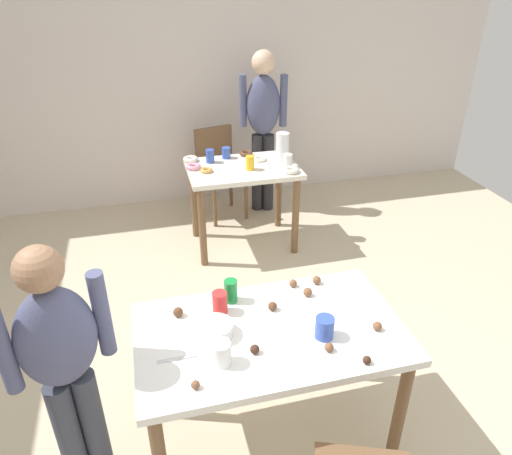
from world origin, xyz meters
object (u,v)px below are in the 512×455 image
Objects in this scene: chair_far_table at (219,167)px; person_adult_far at (263,119)px; dining_table_near at (270,347)px; pitcher_far at (282,147)px; soda_can at (231,291)px; dining_table_far at (243,181)px; mixing_bowl at (215,329)px; person_girl_near at (63,361)px.

chair_far_table is 0.63m from person_adult_far.
pitcher_far reaches higher than dining_table_near.
chair_far_table is at bearing 125.80° from pitcher_far.
person_adult_far is 0.60m from pitcher_far.
person_adult_far reaches higher than soda_can.
dining_table_near is at bearing -104.42° from person_adult_far.
mixing_bowl reaches higher than dining_table_far.
person_adult_far is at bearing 71.22° from soda_can.
dining_table_far is 1.82m from soda_can.
dining_table_far is at bearing 75.18° from soda_can.
person_girl_near reaches higher than chair_far_table.
soda_can reaches higher than dining_table_near.
person_adult_far reaches higher than person_girl_near.
dining_table_near is 7.49× the size of mixing_bowl.
soda_can is at bearing -108.78° from person_adult_far.
person_girl_near is (-0.90, -0.02, 0.15)m from dining_table_near.
person_adult_far is 9.49× the size of mixing_bowl.
dining_table_near is 1.43× the size of chair_far_table.
chair_far_table is 5.23× the size of mixing_bowl.
person_adult_far is 12.93× the size of soda_can.
dining_table_far is at bearing 58.75° from person_girl_near.
soda_can is at bearing 61.78° from mixing_bowl.
soda_can is (0.12, 0.23, 0.03)m from mixing_bowl.
person_girl_near is at bearing -159.92° from soda_can.
chair_far_table reaches higher than dining_table_far.
dining_table_far is 0.68× the size of person_girl_near.
pitcher_far reaches higher than chair_far_table.
chair_far_table reaches higher than mixing_bowl.
mixing_bowl is at bearing -118.22° from soda_can.
dining_table_far is 2.39m from person_girl_near.
dining_table_far is 1.06× the size of chair_far_table.
dining_table_near is 0.92m from person_girl_near.
person_girl_near reaches higher than dining_table_far.
dining_table_far is at bearing -118.60° from person_adult_far.
person_adult_far is 6.34× the size of pitcher_far.
soda_can is at bearing 20.08° from person_girl_near.
dining_table_far is 5.55× the size of mixing_bowl.
person_adult_far reaches higher than mixing_bowl.
mixing_bowl is at bearing -115.03° from pitcher_far.
chair_far_table is at bearing 177.00° from person_adult_far.
pitcher_far is at bearing 71.42° from dining_table_near.
pitcher_far is (0.01, -0.60, -0.08)m from person_adult_far.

